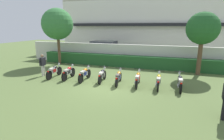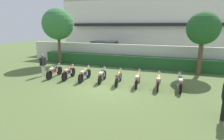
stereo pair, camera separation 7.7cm
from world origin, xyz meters
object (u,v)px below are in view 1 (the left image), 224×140
(parked_car, at_px, (105,49))
(motorcycle_in_row_1, at_px, (68,72))
(tree_far_side, at_px, (203,29))
(motorcycle_in_row_4, at_px, (119,77))
(motorcycle_in_row_3, at_px, (102,75))
(motorcycle_in_row_0, at_px, (54,71))
(tree_near_inspector, at_px, (57,24))
(motorcycle_in_row_7, at_px, (180,82))
(inspector_person, at_px, (43,63))
(motorcycle_in_row_6, at_px, (159,81))
(motorcycle_in_row_2, at_px, (85,74))
(motorcycle_in_row_5, at_px, (138,79))

(parked_car, height_order, motorcycle_in_row_1, parked_car)
(tree_far_side, distance_m, motorcycle_in_row_4, 7.04)
(motorcycle_in_row_3, bearing_deg, motorcycle_in_row_4, -103.25)
(motorcycle_in_row_4, bearing_deg, motorcycle_in_row_0, 82.93)
(tree_near_inspector, height_order, motorcycle_in_row_7, tree_near_inspector)
(tree_near_inspector, relative_size, motorcycle_in_row_4, 2.70)
(motorcycle_in_row_3, height_order, inspector_person, inspector_person)
(motorcycle_in_row_4, xyz_separation_m, motorcycle_in_row_7, (3.60, 0.11, 0.01))
(motorcycle_in_row_7, bearing_deg, inspector_person, 86.74)
(tree_far_side, distance_m, motorcycle_in_row_6, 5.61)
(parked_car, xyz_separation_m, inspector_person, (-1.44, -8.78, -0.01))
(tree_far_side, xyz_separation_m, motorcycle_in_row_6, (-2.51, -4.09, -2.90))
(motorcycle_in_row_0, height_order, motorcycle_in_row_2, same)
(motorcycle_in_row_6, height_order, inspector_person, inspector_person)
(motorcycle_in_row_5, height_order, motorcycle_in_row_7, motorcycle_in_row_7)
(motorcycle_in_row_0, bearing_deg, motorcycle_in_row_4, -94.74)
(tree_far_side, bearing_deg, inspector_person, -159.40)
(motorcycle_in_row_0, bearing_deg, motorcycle_in_row_7, -93.86)
(motorcycle_in_row_4, distance_m, inspector_person, 5.73)
(motorcycle_in_row_0, xyz_separation_m, motorcycle_in_row_5, (5.95, 0.02, -0.01))
(inspector_person, bearing_deg, motorcycle_in_row_3, 0.60)
(tree_far_side, xyz_separation_m, motorcycle_in_row_1, (-8.52, -4.08, -2.88))
(motorcycle_in_row_7, bearing_deg, motorcycle_in_row_6, 92.38)
(motorcycle_in_row_0, distance_m, motorcycle_in_row_3, 3.60)
(motorcycle_in_row_3, distance_m, inspector_person, 4.59)
(motorcycle_in_row_1, distance_m, motorcycle_in_row_3, 2.43)
(motorcycle_in_row_3, distance_m, motorcycle_in_row_5, 2.35)
(tree_near_inspector, xyz_separation_m, motorcycle_in_row_3, (5.91, -3.98, -3.24))
(parked_car, height_order, tree_near_inspector, tree_near_inspector)
(parked_car, xyz_separation_m, motorcycle_in_row_5, (5.47, -8.81, -0.49))
(motorcycle_in_row_0, height_order, inspector_person, inspector_person)
(motorcycle_in_row_4, relative_size, inspector_person, 1.20)
(motorcycle_in_row_1, relative_size, motorcycle_in_row_3, 1.03)
(motorcycle_in_row_3, bearing_deg, motorcycle_in_row_2, 89.98)
(motorcycle_in_row_4, relative_size, motorcycle_in_row_7, 0.98)
(parked_car, bearing_deg, inspector_person, -96.93)
(parked_car, distance_m, tree_near_inspector, 6.15)
(motorcycle_in_row_1, relative_size, motorcycle_in_row_4, 0.98)
(motorcycle_in_row_5, bearing_deg, tree_far_side, -47.24)
(parked_car, bearing_deg, tree_far_side, -25.01)
(tree_far_side, relative_size, motorcycle_in_row_3, 2.54)
(motorcycle_in_row_4, height_order, motorcycle_in_row_6, motorcycle_in_row_6)
(tree_far_side, bearing_deg, motorcycle_in_row_4, -140.48)
(motorcycle_in_row_0, relative_size, motorcycle_in_row_2, 1.04)
(parked_car, height_order, motorcycle_in_row_5, parked_car)
(tree_near_inspector, relative_size, motorcycle_in_row_7, 2.64)
(tree_far_side, relative_size, motorcycle_in_row_7, 2.34)
(parked_car, height_order, motorcycle_in_row_7, parked_car)
(motorcycle_in_row_1, bearing_deg, tree_far_side, -68.83)
(parked_car, height_order, motorcycle_in_row_0, parked_car)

